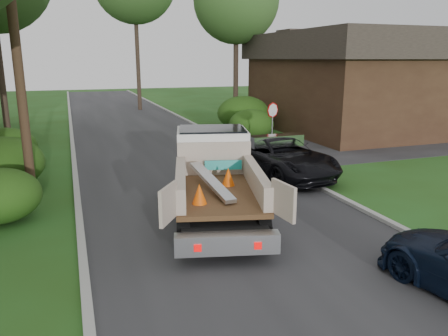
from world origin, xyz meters
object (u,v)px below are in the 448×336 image
at_px(utility_pole, 15,37).
at_px(house_right, 349,81).
at_px(stop_sign, 272,117).
at_px(tree_right_far, 236,0).
at_px(flatbed_truck, 215,169).
at_px(black_pickup, 280,157).

relative_size(utility_pole, house_right, 0.77).
bearing_deg(stop_sign, house_right, 32.66).
distance_m(stop_sign, tree_right_far, 13.08).
bearing_deg(stop_sign, flatbed_truck, -126.99).
height_order(house_right, tree_right_far, tree_right_far).
bearing_deg(house_right, stop_sign, -147.34).
bearing_deg(black_pickup, utility_pole, 171.27).
relative_size(utility_pole, black_pickup, 1.82).
bearing_deg(house_right, black_pickup, -136.03).
relative_size(utility_pole, tree_right_far, 0.87).
xyz_separation_m(house_right, flatbed_truck, (-13.12, -12.06, -1.88)).
relative_size(stop_sign, flatbed_truck, 0.37).
height_order(utility_pole, flatbed_truck, utility_pole).
bearing_deg(house_right, tree_right_far, 132.51).
height_order(flatbed_truck, black_pickup, flatbed_truck).
distance_m(stop_sign, house_right, 9.37).
height_order(tree_right_far, black_pickup, tree_right_far).
height_order(stop_sign, house_right, house_right).
bearing_deg(flatbed_truck, stop_sign, 67.27).
bearing_deg(tree_right_far, house_right, -47.49).
relative_size(stop_sign, utility_pole, 0.25).
relative_size(flatbed_truck, black_pickup, 1.21).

